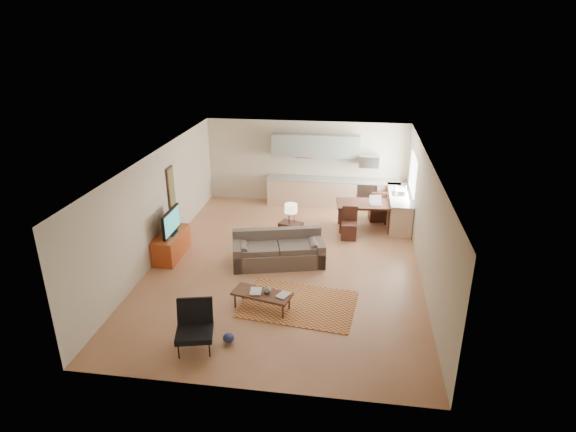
% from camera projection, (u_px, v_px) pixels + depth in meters
% --- Properties ---
extents(room, '(9.00, 9.00, 9.00)m').
position_uv_depth(room, '(286.00, 213.00, 11.53)').
color(room, '#A66B48').
rests_on(room, ground).
extents(kitchen_counter_back, '(4.26, 0.64, 0.92)m').
position_uv_depth(kitchen_counter_back, '(332.00, 193.00, 15.58)').
color(kitchen_counter_back, tan).
rests_on(kitchen_counter_back, ground).
extents(kitchen_counter_right, '(0.64, 2.26, 0.92)m').
position_uv_depth(kitchen_counter_right, '(399.00, 209.00, 14.23)').
color(kitchen_counter_right, tan).
rests_on(kitchen_counter_right, ground).
extents(kitchen_range, '(0.62, 0.62, 0.90)m').
position_uv_depth(kitchen_range, '(367.00, 195.00, 15.43)').
color(kitchen_range, '#A5A8AD').
rests_on(kitchen_range, ground).
extents(kitchen_microwave, '(0.62, 0.40, 0.35)m').
position_uv_depth(kitchen_microwave, '(369.00, 161.00, 15.04)').
color(kitchen_microwave, '#A5A8AD').
rests_on(kitchen_microwave, room).
extents(upper_cabinets, '(2.80, 0.34, 0.70)m').
position_uv_depth(upper_cabinets, '(315.00, 146.00, 15.23)').
color(upper_cabinets, gray).
rests_on(upper_cabinets, room).
extents(window_right, '(0.02, 1.40, 1.05)m').
position_uv_depth(window_right, '(413.00, 174.00, 13.78)').
color(window_right, white).
rests_on(window_right, room).
extents(wall_art_left, '(0.06, 0.42, 1.10)m').
position_uv_depth(wall_art_left, '(171.00, 187.00, 12.70)').
color(wall_art_left, olive).
rests_on(wall_art_left, room).
extents(triptych, '(1.70, 0.04, 0.50)m').
position_uv_depth(triptych, '(303.00, 150.00, 15.49)').
color(triptych, beige).
rests_on(triptych, room).
extents(rug, '(2.55, 1.91, 0.02)m').
position_uv_depth(rug, '(298.00, 304.00, 10.27)').
color(rug, '#983817').
rests_on(rug, floor).
extents(sofa, '(2.51, 1.56, 0.81)m').
position_uv_depth(sofa, '(278.00, 249.00, 11.84)').
color(sofa, brown).
rests_on(sofa, floor).
extents(coffee_table, '(1.33, 0.77, 0.38)m').
position_uv_depth(coffee_table, '(262.00, 301.00, 10.07)').
color(coffee_table, '#442618').
rests_on(coffee_table, floor).
extents(book_a, '(0.30, 0.37, 0.03)m').
position_uv_depth(book_a, '(250.00, 291.00, 10.03)').
color(book_a, maroon).
rests_on(book_a, coffee_table).
extents(book_b, '(0.45, 0.47, 0.02)m').
position_uv_depth(book_b, '(279.00, 293.00, 9.96)').
color(book_b, navy).
rests_on(book_b, coffee_table).
extents(vase, '(0.24, 0.24, 0.17)m').
position_uv_depth(vase, '(267.00, 289.00, 9.97)').
color(vase, black).
rests_on(vase, coffee_table).
extents(armchair, '(0.92, 0.92, 0.88)m').
position_uv_depth(armchair, '(194.00, 328.00, 8.74)').
color(armchair, black).
rests_on(armchair, floor).
extents(tv_credenza, '(0.53, 1.38, 0.64)m').
position_uv_depth(tv_credenza, '(171.00, 245.00, 12.27)').
color(tv_credenza, '#973613').
rests_on(tv_credenza, floor).
extents(tv, '(0.11, 1.07, 0.64)m').
position_uv_depth(tv, '(171.00, 222.00, 12.02)').
color(tv, black).
rests_on(tv, tv_credenza).
extents(console_table, '(0.67, 0.55, 0.68)m').
position_uv_depth(console_table, '(291.00, 234.00, 12.83)').
color(console_table, '#371C15').
rests_on(console_table, floor).
extents(table_lamp, '(0.42, 0.42, 0.54)m').
position_uv_depth(table_lamp, '(291.00, 213.00, 12.60)').
color(table_lamp, beige).
rests_on(table_lamp, console_table).
extents(dining_table, '(1.67, 1.07, 0.80)m').
position_uv_depth(dining_table, '(364.00, 216.00, 13.87)').
color(dining_table, '#371C15').
rests_on(dining_table, floor).
extents(dining_chair_near, '(0.43, 0.45, 0.89)m').
position_uv_depth(dining_chair_near, '(349.00, 223.00, 13.24)').
color(dining_chair_near, '#371C15').
rests_on(dining_chair_near, floor).
extents(dining_chair_far, '(0.52, 0.54, 0.97)m').
position_uv_depth(dining_chair_far, '(377.00, 205.00, 14.46)').
color(dining_chair_far, '#371C15').
rests_on(dining_chair_far, floor).
extents(laptop, '(0.38, 0.32, 0.25)m').
position_uv_depth(laptop, '(376.00, 201.00, 13.54)').
color(laptop, '#A5A8AD').
rests_on(laptop, dining_table).
extents(soap_bottle, '(0.12, 0.12, 0.19)m').
position_uv_depth(soap_bottle, '(396.00, 188.00, 14.27)').
color(soap_bottle, beige).
rests_on(soap_bottle, kitchen_counter_right).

